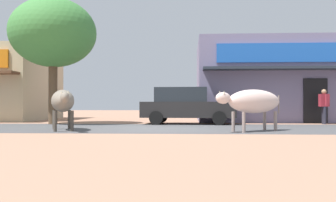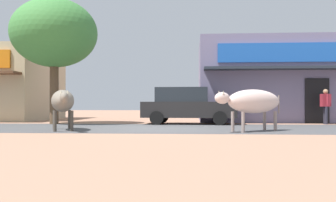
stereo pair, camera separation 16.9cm
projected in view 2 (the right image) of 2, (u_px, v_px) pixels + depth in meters
name	position (u px, v px, depth m)	size (l,w,h in m)	color
ground	(160.00, 128.00, 14.06)	(80.00, 80.00, 0.00)	#A5775E
asphalt_road	(160.00, 128.00, 14.06)	(72.00, 5.47, 0.00)	#49494B
storefront_right_club	(275.00, 82.00, 20.51)	(8.18, 6.79, 4.25)	slate
roadside_tree	(54.00, 34.00, 16.93)	(3.85, 3.85, 5.64)	brown
parked_hatchback_car	(187.00, 105.00, 16.94)	(4.26, 2.08, 1.64)	black
cow_near_brown	(63.00, 101.00, 12.87)	(1.46, 2.58, 1.39)	slate
cow_far_dark	(253.00, 102.00, 12.31)	(2.52, 2.03, 1.38)	beige
pedestrian_by_shop	(326.00, 104.00, 16.72)	(0.43, 0.61, 1.56)	#262633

